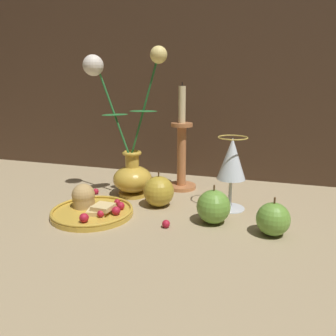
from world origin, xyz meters
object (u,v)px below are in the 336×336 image
Objects in this scene: wine_glass at (232,162)px; apple_near_glass at (213,207)px; candlestick at (182,153)px; apple_at_table_edge at (159,191)px; vase at (129,157)px; plate_with_pastries at (91,208)px; apple_beside_vase at (273,219)px.

wine_glass reaches higher than apple_near_glass.
candlestick is 3.39× the size of apple_at_table_edge.
vase reaches higher than apple_near_glass.
wine_glass is 1.99× the size of apple_at_table_edge.
apple_beside_vase is (0.40, 0.01, 0.02)m from plate_with_pastries.
wine_glass is 0.19m from candlestick.
plate_with_pastries is at bearing -143.83° from apple_at_table_edge.
apple_at_table_edge reaches higher than plate_with_pastries.
candlestick is at bearing 142.28° from wine_glass.
candlestick reaches higher than plate_with_pastries.
apple_near_glass is (0.27, 0.04, 0.02)m from plate_with_pastries.
wine_glass is (0.26, -0.02, 0.01)m from vase.
vase is 0.39m from apple_beside_vase.
plate_with_pastries is 0.28m from apple_near_glass.
wine_glass is 0.59× the size of candlestick.
vase is at bearing 152.31° from apple_at_table_edge.
apple_at_table_edge is (-0.17, -0.04, -0.08)m from wine_glass.
vase reaches higher than candlestick.
apple_at_table_edge reaches higher than apple_beside_vase.
vase is 0.13m from apple_at_table_edge.
apple_near_glass reaches higher than apple_beside_vase.
wine_glass is at bearing 12.03° from apple_at_table_edge.
candlestick is 0.26m from apple_near_glass.
candlestick is at bearing 59.64° from plate_with_pastries.
plate_with_pastries is 2.19× the size of apple_near_glass.
apple_beside_vase is 0.12m from apple_near_glass.
apple_beside_vase is at bearing -43.14° from candlestick.
apple_beside_vase is at bearing -20.10° from vase.
apple_at_table_edge is (-0.01, -0.15, -0.06)m from candlestick.
candlestick is 3.48× the size of apple_near_glass.
candlestick is (-0.15, 0.12, -0.01)m from wine_glass.
vase reaches higher than wine_glass.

